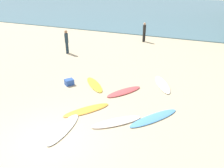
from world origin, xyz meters
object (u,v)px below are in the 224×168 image
object	(u,v)px
beachgoer_mid	(67,41)
beachgoer_near	(144,31)
surfboard_2	(64,129)
surfboard_6	(124,92)
surfboard_5	(162,84)
surfboard_3	(94,84)
beach_cooler	(69,82)
surfboard_0	(117,122)
surfboard_4	(154,118)
surfboard_1	(87,110)

from	to	relation	value
beachgoer_mid	beachgoer_near	bearing A→B (deg)	133.30
surfboard_2	surfboard_6	world-z (taller)	surfboard_6
surfboard_5	surfboard_6	world-z (taller)	surfboard_5
surfboard_6	surfboard_3	bearing A→B (deg)	-152.88
surfboard_6	beach_cooler	size ratio (longest dim) A/B	4.57
surfboard_2	surfboard_0	bearing A→B (deg)	31.88
surfboard_0	beachgoer_near	size ratio (longest dim) A/B	1.28
surfboard_2	surfboard_3	xyz separation A→B (m)	(-0.71, 4.20, 0.00)
surfboard_4	surfboard_5	size ratio (longest dim) A/B	1.10
surfboard_0	surfboard_4	distance (m)	1.65
surfboard_1	surfboard_4	distance (m)	3.06
beach_cooler	surfboard_5	bearing A→B (deg)	22.21
surfboard_1	surfboard_5	size ratio (longest dim) A/B	0.96
surfboard_5	beach_cooler	bearing A→B (deg)	175.89
surfboard_6	beachgoer_near	size ratio (longest dim) A/B	1.23
surfboard_1	surfboard_2	bearing A→B (deg)	121.22
surfboard_4	beach_cooler	size ratio (longest dim) A/B	5.51
surfboard_1	beachgoer_near	size ratio (longest dim) A/B	1.29
surfboard_6	beach_cooler	distance (m)	3.20
surfboard_2	beachgoer_mid	size ratio (longest dim) A/B	1.26
surfboard_0	surfboard_5	xyz separation A→B (m)	(1.03, 4.44, 0.00)
surfboard_2	beachgoer_near	bearing A→B (deg)	89.66
surfboard_2	beach_cooler	distance (m)	4.24
beachgoer_mid	beach_cooler	size ratio (longest dim) A/B	3.87
surfboard_3	beach_cooler	size ratio (longest dim) A/B	4.55
surfboard_2	surfboard_4	bearing A→B (deg)	31.27
surfboard_1	surfboard_5	distance (m)	4.86
surfboard_3	beachgoer_mid	world-z (taller)	beachgoer_mid
surfboard_0	beachgoer_near	world-z (taller)	beachgoer_near
surfboard_4	beachgoer_mid	size ratio (longest dim) A/B	1.42
surfboard_1	beachgoer_near	bearing A→B (deg)	-48.91
surfboard_2	beachgoer_near	size ratio (longest dim) A/B	1.31
surfboard_2	surfboard_1	bearing A→B (deg)	80.91
beach_cooler	beachgoer_near	bearing A→B (deg)	82.72
surfboard_5	beachgoer_near	size ratio (longest dim) A/B	1.35
surfboard_6	beachgoer_mid	world-z (taller)	beachgoer_mid
surfboard_0	beach_cooler	world-z (taller)	beach_cooler
surfboard_6	beachgoer_mid	distance (m)	7.96
surfboard_1	surfboard_2	xyz separation A→B (m)	(-0.17, -1.63, 0.01)
surfboard_3	surfboard_6	xyz separation A→B (m)	(1.84, -0.18, 0.00)
beachgoer_near	beachgoer_mid	xyz separation A→B (m)	(-4.60, -5.71, 0.05)
surfboard_6	beach_cooler	xyz separation A→B (m)	(-3.18, -0.31, 0.12)
surfboard_3	surfboard_5	bearing A→B (deg)	-21.58
beachgoer_mid	beach_cooler	xyz separation A→B (m)	(3.24, -4.91, -0.86)
surfboard_2	surfboard_3	size ratio (longest dim) A/B	1.07
surfboard_0	beachgoer_mid	size ratio (longest dim) A/B	1.23
beachgoer_mid	beach_cooler	distance (m)	5.95
surfboard_4	surfboard_6	world-z (taller)	surfboard_6
beachgoer_near	beach_cooler	size ratio (longest dim) A/B	3.72
surfboard_3	surfboard_5	xyz separation A→B (m)	(3.54, 1.50, 0.00)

